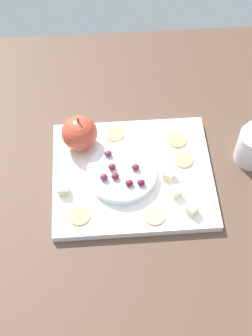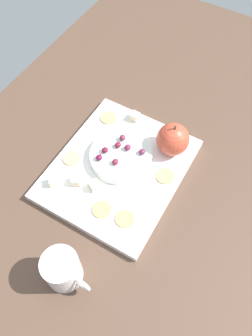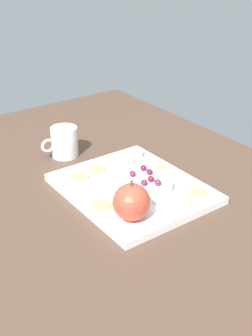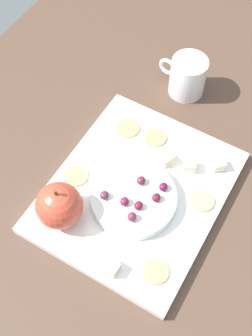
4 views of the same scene
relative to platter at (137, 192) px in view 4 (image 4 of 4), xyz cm
name	(u,v)px [view 4 (image 4 of 4)]	position (x,y,z in cm)	size (l,w,h in cm)	color
table	(114,209)	(-3.90, 2.53, -2.89)	(144.30, 90.79, 3.93)	#4F392C
platter	(137,192)	(0.00, 0.00, 0.00)	(34.77, 29.18, 1.85)	white
serving_dish	(134,199)	(-2.38, -0.66, 1.93)	(15.05, 15.05, 2.02)	white
apple_whole	(59,206)	(-11.12, 8.58, 4.92)	(8.00, 8.00, 8.00)	#C1452F
apple_stem	(55,192)	(-11.12, 8.58, 9.52)	(0.50, 0.50, 1.20)	brown
cheese_cube_0	(166,159)	(7.67, -1.81, 1.98)	(2.11, 2.11, 2.11)	beige
cheese_cube_1	(190,166)	(8.64, -6.17, 1.98)	(2.11, 2.11, 2.11)	beige
cheese_cube_2	(218,165)	(11.41, -10.52, 1.98)	(2.11, 2.11, 2.11)	beige
cheese_cube_3	(112,268)	(-15.01, -3.89, 1.98)	(2.11, 2.11, 2.11)	beige
cracker_0	(202,201)	(3.66, -11.10, 1.12)	(4.34, 4.34, 0.40)	tan
cracker_1	(76,176)	(-3.28, 10.89, 1.12)	(4.34, 4.34, 0.40)	tan
cracker_2	(155,138)	(11.50, 2.58, 1.12)	(4.34, 4.34, 0.40)	tan
cracker_3	(128,128)	(10.81, 8.14, 1.12)	(4.34, 4.34, 0.40)	tan
cracker_4	(155,272)	(-11.75, -10.05, 1.12)	(4.34, 4.34, 0.40)	tan
grape_0	(141,180)	(0.57, -0.42, 3.65)	(1.66, 1.49, 1.41)	maroon
grape_1	(132,217)	(-6.29, -2.52, 3.72)	(1.66, 1.49, 1.55)	maroon
grape_2	(156,198)	(-1.06, -4.31, 3.62)	(1.66, 1.49, 1.35)	maroon
grape_3	(104,195)	(-5.12, 3.58, 3.62)	(1.66, 1.49, 1.34)	#5F273F
grape_4	(138,207)	(-4.12, -2.43, 3.63)	(1.66, 1.49, 1.37)	maroon
grape_5	(163,187)	(1.42, -4.38, 3.62)	(1.66, 1.49, 1.35)	#5F1339
grape_6	(124,201)	(-4.44, 0.01, 3.66)	(1.66, 1.49, 1.43)	maroon
cup	(187,76)	(26.97, 3.51, 3.29)	(7.39, 10.60, 8.42)	silver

